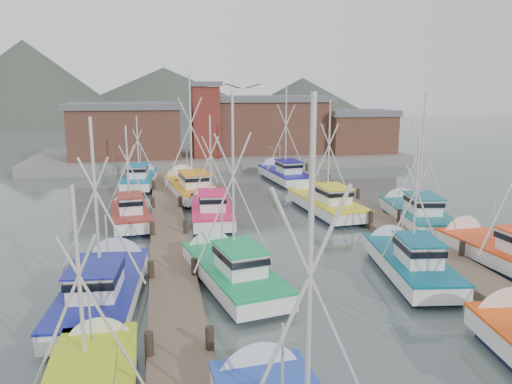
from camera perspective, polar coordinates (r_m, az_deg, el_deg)
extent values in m
plane|color=#455350|center=(27.09, 5.53, -7.76)|extent=(260.00, 260.00, 0.00)
cube|color=brown|center=(29.77, -9.82, -5.66)|extent=(2.20, 46.00, 0.40)
cylinder|color=black|center=(17.67, -12.07, -17.60)|extent=(0.30, 0.30, 1.50)
cylinder|color=black|center=(24.02, -11.87, -9.43)|extent=(0.30, 0.30, 1.50)
cylinder|color=black|center=(30.66, -11.76, -4.73)|extent=(0.30, 0.30, 1.50)
cylinder|color=black|center=(37.43, -11.69, -1.72)|extent=(0.30, 0.30, 1.50)
cylinder|color=black|center=(44.27, -11.64, 0.36)|extent=(0.30, 0.30, 1.50)
cylinder|color=black|center=(51.16, -11.61, 1.89)|extent=(0.30, 0.30, 1.50)
cylinder|color=black|center=(17.72, -5.29, -17.28)|extent=(0.30, 0.30, 1.50)
cylinder|color=black|center=(24.06, -7.05, -9.22)|extent=(0.30, 0.30, 1.50)
cylinder|color=black|center=(30.69, -8.02, -4.58)|extent=(0.30, 0.30, 1.50)
cylinder|color=black|center=(37.46, -8.63, -1.60)|extent=(0.30, 0.30, 1.50)
cylinder|color=black|center=(44.29, -9.06, 0.46)|extent=(0.30, 0.30, 1.50)
cylinder|color=black|center=(51.17, -9.37, 1.98)|extent=(0.30, 0.30, 1.50)
cube|color=brown|center=(33.09, 15.25, -4.13)|extent=(2.20, 46.00, 0.40)
cylinder|color=black|center=(27.53, 18.93, -7.06)|extent=(0.30, 0.30, 1.50)
cylinder|color=black|center=(33.48, 12.98, -3.39)|extent=(0.30, 0.30, 1.50)
cylinder|color=black|center=(39.77, 8.90, -0.82)|extent=(0.30, 0.30, 1.50)
cylinder|color=black|center=(46.27, 5.96, 1.03)|extent=(0.30, 0.30, 1.50)
cylinder|color=black|center=(52.89, 3.74, 2.43)|extent=(0.30, 0.30, 1.50)
cylinder|color=black|center=(28.56, 22.43, -6.64)|extent=(0.30, 0.30, 1.50)
cylinder|color=black|center=(34.33, 16.04, -3.17)|extent=(0.30, 0.30, 1.50)
cylinder|color=black|center=(40.49, 11.56, -0.70)|extent=(0.30, 0.30, 1.50)
cylinder|color=black|center=(46.89, 8.30, 1.12)|extent=(0.30, 0.30, 1.50)
cylinder|color=black|center=(53.44, 5.82, 2.49)|extent=(0.30, 0.30, 1.50)
cube|color=gray|center=(62.45, -4.20, 4.00)|extent=(44.00, 16.00, 1.20)
cube|color=brown|center=(59.75, -14.61, 6.53)|extent=(12.00, 8.00, 5.50)
cube|color=slate|center=(59.57, -14.76, 9.50)|extent=(12.72, 8.48, 0.70)
cube|color=brown|center=(63.06, 1.21, 7.49)|extent=(14.00, 9.00, 6.20)
cube|color=slate|center=(62.89, 1.22, 10.62)|extent=(14.84, 9.54, 0.70)
cube|color=brown|center=(63.58, 11.59, 6.52)|extent=(8.00, 6.00, 4.50)
cube|color=slate|center=(63.41, 11.69, 8.86)|extent=(8.48, 6.36, 0.70)
cube|color=maroon|center=(57.81, -5.77, 7.93)|extent=(3.00, 3.00, 8.00)
cube|color=slate|center=(57.69, -5.86, 12.15)|extent=(3.60, 3.60, 0.50)
cone|color=#424B3E|center=(143.46, -24.44, 7.15)|extent=(110.00, 110.00, 42.00)
cone|color=#424B3E|center=(154.71, -10.33, 8.27)|extent=(140.00, 140.00, 30.00)
cone|color=#424B3E|center=(150.81, 5.28, 8.32)|extent=(90.00, 90.00, 24.00)
cone|color=white|center=(16.14, -0.19, -19.97)|extent=(2.69, 1.28, 2.62)
cylinder|color=beige|center=(10.38, 6.14, -10.95)|extent=(0.12, 0.12, 7.89)
cylinder|color=beige|center=(10.61, 3.22, -15.91)|extent=(2.81, 0.28, 6.16)
cylinder|color=beige|center=(10.96, 8.73, -15.07)|extent=(2.81, 0.28, 6.16)
cylinder|color=beige|center=(13.04, 3.04, -19.39)|extent=(0.07, 0.07, 2.34)
cone|color=white|center=(21.70, 26.16, -12.52)|extent=(2.87, 1.41, 2.76)
cone|color=white|center=(18.60, -17.23, -15.95)|extent=(2.29, 1.13, 2.28)
cube|color=black|center=(14.03, -19.25, -19.64)|extent=(1.60, 2.43, 0.28)
cube|color=#B0CC14|center=(13.85, -19.35, -18.37)|extent=(1.70, 2.58, 0.07)
cylinder|color=beige|center=(13.77, -19.46, -10.80)|extent=(0.11, 0.11, 5.62)
cylinder|color=beige|center=(14.11, -21.35, -13.31)|extent=(2.02, 0.11, 4.40)
cylinder|color=beige|center=(13.97, -17.18, -13.27)|extent=(2.02, 0.11, 4.40)
cylinder|color=beige|center=(15.75, -18.38, -14.21)|extent=(0.06, 0.06, 2.19)
cube|color=black|center=(23.51, -2.65, -10.71)|extent=(3.68, 7.44, 0.70)
cube|color=white|center=(23.27, -2.66, -9.23)|extent=(4.18, 8.45, 0.80)
cube|color=#0E9C50|center=(23.13, -2.67, -8.36)|extent=(4.28, 8.55, 0.10)
cone|color=white|center=(26.94, -5.62, -6.64)|extent=(2.70, 1.58, 2.53)
cube|color=white|center=(22.08, -1.82, -7.77)|extent=(2.08, 2.70, 1.10)
cube|color=black|center=(22.01, -1.82, -7.21)|extent=(2.23, 2.96, 0.28)
cube|color=#0E9C50|center=(21.89, -1.83, -6.32)|extent=(2.37, 3.14, 0.07)
cylinder|color=beige|center=(21.94, -2.62, 1.21)|extent=(0.13, 0.13, 7.84)
cylinder|color=beige|center=(21.96, -3.87, -1.25)|extent=(2.75, 0.64, 6.12)
cylinder|color=beige|center=(22.30, -1.35, -1.02)|extent=(2.75, 0.64, 6.12)
cylinder|color=beige|center=(24.06, -3.89, -4.51)|extent=(0.08, 0.08, 2.26)
cube|color=black|center=(25.71, 17.11, -9.23)|extent=(3.16, 7.02, 0.70)
cube|color=white|center=(25.49, 17.20, -7.86)|extent=(3.59, 7.98, 0.80)
cube|color=#065A74|center=(25.37, 17.25, -7.05)|extent=(3.68, 8.07, 0.10)
cone|color=white|center=(28.99, 14.61, -5.64)|extent=(2.54, 1.44, 2.41)
cube|color=white|center=(24.37, 18.07, -6.47)|extent=(1.87, 2.51, 1.10)
cube|color=black|center=(24.30, 18.11, -5.95)|extent=(2.00, 2.75, 0.28)
cube|color=#065A74|center=(24.20, 18.16, -5.14)|extent=(2.13, 2.92, 0.07)
cylinder|color=beige|center=(24.48, 17.78, -0.79)|extent=(0.12, 0.12, 5.70)
cylinder|color=beige|center=(24.46, 16.60, -2.34)|extent=(2.03, 0.38, 4.46)
cylinder|color=beige|center=(24.80, 18.75, -2.28)|extent=(2.03, 0.38, 4.46)
cylinder|color=beige|center=(26.26, 16.39, -3.58)|extent=(0.07, 0.07, 2.15)
cube|color=black|center=(22.46, -17.02, -12.36)|extent=(3.13, 7.86, 0.70)
cube|color=white|center=(22.21, -17.12, -10.83)|extent=(3.56, 8.93, 0.80)
cube|color=navy|center=(22.07, -17.18, -9.91)|extent=(3.65, 9.03, 0.10)
cone|color=white|center=(26.28, -15.37, -7.50)|extent=(2.81, 1.32, 2.72)
cube|color=white|center=(20.91, -17.81, -9.51)|extent=(1.97, 2.76, 1.10)
cube|color=black|center=(20.83, -17.85, -8.92)|extent=(2.11, 3.03, 0.28)
cube|color=navy|center=(20.71, -17.91, -7.99)|extent=(2.23, 3.21, 0.07)
cylinder|color=beige|center=(20.90, -17.84, -1.25)|extent=(0.14, 0.14, 6.86)
cylinder|color=beige|center=(21.22, -19.30, -3.40)|extent=(2.46, 0.30, 5.37)
cylinder|color=beige|center=(20.98, -16.10, -3.37)|extent=(2.46, 0.30, 5.37)
cylinder|color=beige|center=(23.13, -16.65, -5.67)|extent=(0.08, 0.08, 2.62)
cube|color=black|center=(28.69, 27.09, -7.82)|extent=(3.14, 7.74, 0.70)
cube|color=white|center=(28.49, 27.22, -6.58)|extent=(3.57, 8.80, 0.80)
cone|color=white|center=(31.62, 21.89, -4.66)|extent=(2.80, 1.33, 2.71)
cylinder|color=beige|center=(29.16, 25.45, -2.75)|extent=(0.08, 0.08, 2.51)
cube|color=black|center=(34.75, -5.09, -3.25)|extent=(2.71, 7.25, 0.70)
cube|color=white|center=(34.59, -5.11, -2.21)|extent=(3.08, 8.24, 0.80)
cube|color=#EA1856|center=(34.50, -5.12, -1.60)|extent=(3.16, 8.33, 0.10)
cone|color=white|center=(38.57, -5.42, -0.98)|extent=(2.59, 1.24, 2.54)
cube|color=white|center=(33.42, -5.05, -1.03)|extent=(1.77, 2.52, 1.10)
cube|color=black|center=(33.37, -5.06, -0.64)|extent=(1.89, 2.77, 0.28)
cube|color=#EA1856|center=(33.30, -5.07, -0.04)|extent=(2.00, 2.94, 0.07)
cylinder|color=beige|center=(33.75, -5.20, 3.50)|extent=(0.12, 0.12, 6.20)
cylinder|color=beige|center=(33.85, -6.06, 2.26)|extent=(2.22, 0.21, 4.85)
cylinder|color=beige|center=(33.90, -4.31, 2.30)|extent=(2.22, 0.21, 4.85)
cylinder|color=beige|center=(35.67, -5.28, 0.85)|extent=(0.07, 0.07, 2.26)
cube|color=black|center=(37.02, 8.02, -2.38)|extent=(3.16, 7.83, 0.70)
cube|color=white|center=(36.87, 8.05, -1.40)|extent=(3.59, 8.90, 0.80)
cube|color=yellow|center=(36.79, 8.06, -0.82)|extent=(3.68, 8.99, 0.10)
cone|color=white|center=(40.80, 5.55, -0.27)|extent=(2.80, 1.34, 2.71)
cube|color=white|center=(35.74, 8.77, -0.28)|extent=(1.98, 2.75, 1.10)
cube|color=black|center=(35.69, 8.78, 0.08)|extent=(2.11, 3.02, 0.28)
cube|color=yellow|center=(35.62, 8.80, 0.65)|extent=(2.24, 3.20, 0.07)
cylinder|color=beige|center=(36.02, 8.34, 4.67)|extent=(0.13, 0.13, 7.11)
cylinder|color=beige|center=(35.91, 7.49, 3.33)|extent=(2.54, 0.32, 5.56)
cylinder|color=beige|center=(36.37, 9.10, 3.39)|extent=(2.54, 0.32, 5.56)
cylinder|color=beige|center=(37.94, 7.15, 1.47)|extent=(0.08, 0.08, 2.42)
cube|color=black|center=(34.68, -14.14, -3.60)|extent=(2.67, 6.40, 0.70)
cube|color=white|center=(34.51, -14.19, -2.56)|extent=(3.04, 7.27, 0.80)
cube|color=maroon|center=(34.42, -14.23, -1.95)|extent=(3.12, 7.35, 0.10)
cone|color=white|center=(37.98, -14.50, -1.51)|extent=(2.31, 1.33, 2.20)
cube|color=white|center=(33.47, -14.19, -1.33)|extent=(1.64, 2.26, 1.10)
cube|color=black|center=(33.42, -14.21, -0.95)|extent=(1.76, 2.48, 0.28)
cube|color=maroon|center=(33.34, -14.24, -0.34)|extent=(1.86, 2.63, 0.07)
cylinder|color=beige|center=(33.74, -14.45, 2.65)|extent=(0.12, 0.12, 5.59)
cylinder|color=beige|center=(33.83, -15.22, 1.50)|extent=(2.00, 0.29, 4.38)
cylinder|color=beige|center=(33.88, -13.58, 1.60)|extent=(2.00, 0.29, 4.38)
cylinder|color=beige|center=(35.41, -14.45, 0.44)|extent=(0.07, 0.07, 2.12)
cube|color=black|center=(35.34, 17.84, -3.53)|extent=(3.49, 7.52, 0.70)
cube|color=white|center=(35.18, 17.91, -2.50)|extent=(3.96, 8.54, 0.80)
cube|color=#0D6570|center=(35.10, 17.95, -1.90)|extent=(4.06, 8.63, 0.10)
cone|color=white|center=(38.99, 15.87, -1.24)|extent=(2.74, 1.49, 2.60)
cube|color=white|center=(34.07, 18.57, -1.36)|extent=(2.04, 2.70, 1.10)
cube|color=black|center=(34.02, 18.59, -0.98)|extent=(2.19, 2.96, 0.28)
cube|color=#0D6570|center=(33.95, 18.63, -0.39)|extent=(2.32, 3.14, 0.07)
cylinder|color=beige|center=(34.27, 18.45, 4.32)|extent=(0.14, 0.14, 7.69)
cylinder|color=beige|center=(34.20, 17.49, 2.84)|extent=(2.72, 0.52, 6.00)
cylinder|color=beige|center=(34.59, 19.21, 2.82)|extent=(2.72, 0.52, 6.00)
cylinder|color=beige|center=(36.20, 17.28, 0.52)|extent=(0.08, 0.08, 2.40)
cube|color=black|center=(42.85, -7.33, -0.41)|extent=(3.99, 8.98, 0.70)
cube|color=white|center=(42.72, -7.36, 0.44)|extent=(4.53, 10.21, 0.80)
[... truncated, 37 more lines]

